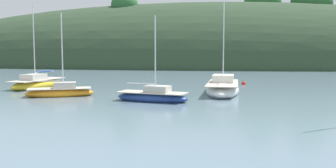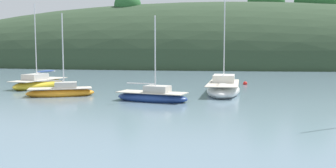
# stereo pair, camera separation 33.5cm
# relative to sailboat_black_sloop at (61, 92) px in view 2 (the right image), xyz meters

# --- Properties ---
(far_shoreline_hill) EXTENTS (150.00, 36.00, 31.38)m
(far_shoreline_hill) POSITION_rel_sailboat_black_sloop_xyz_m (9.15, 54.43, -0.19)
(far_shoreline_hill) COLOR #2D422B
(far_shoreline_hill) RESTS_ON ground
(sailboat_black_sloop) EXTENTS (5.64, 3.70, 6.81)m
(sailboat_black_sloop) POSITION_rel_sailboat_black_sloop_xyz_m (0.00, 0.00, 0.00)
(sailboat_black_sloop) COLOR orange
(sailboat_black_sloop) RESTS_ON ground
(sailboat_white_near) EXTENTS (3.11, 8.12, 11.33)m
(sailboat_white_near) POSITION_rel_sailboat_black_sloop_xyz_m (12.98, 3.36, 0.13)
(sailboat_white_near) COLOR white
(sailboat_white_near) RESTS_ON ground
(sailboat_yellow_far) EXTENTS (3.59, 7.22, 8.36)m
(sailboat_yellow_far) POSITION_rel_sailboat_black_sloop_xyz_m (-4.90, 5.76, 0.08)
(sailboat_yellow_far) COLOR gold
(sailboat_yellow_far) RESTS_ON ground
(sailboat_blue_center) EXTENTS (5.77, 3.10, 6.35)m
(sailboat_blue_center) POSITION_rel_sailboat_black_sloop_xyz_m (7.86, -1.86, 0.00)
(sailboat_blue_center) COLOR navy
(sailboat_blue_center) RESTS_ON ground
(mooring_buoy_channel) EXTENTS (0.44, 0.44, 0.54)m
(mooring_buoy_channel) POSITION_rel_sailboat_black_sloop_xyz_m (15.29, 11.97, -0.22)
(mooring_buoy_channel) COLOR red
(mooring_buoy_channel) RESTS_ON ground
(mooring_buoy_outer) EXTENTS (0.44, 0.44, 0.54)m
(mooring_buoy_outer) POSITION_rel_sailboat_black_sloop_xyz_m (11.75, 12.16, -0.22)
(mooring_buoy_outer) COLOR yellow
(mooring_buoy_outer) RESTS_ON ground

